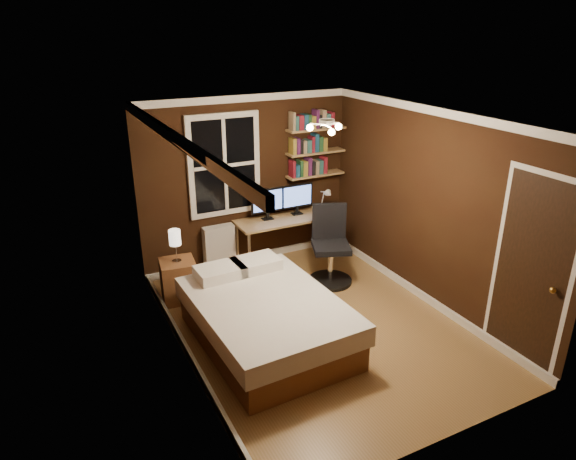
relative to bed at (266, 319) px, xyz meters
name	(u,v)px	position (x,y,z in m)	size (l,w,h in m)	color
floor	(317,325)	(0.69, 0.03, -0.30)	(4.20, 4.20, 0.00)	olive
wall_back	(247,182)	(0.69, 2.13, 0.95)	(3.20, 0.04, 2.50)	black
wall_left	(179,257)	(-0.91, 0.03, 0.95)	(0.04, 4.20, 2.50)	black
wall_right	(430,208)	(2.29, 0.03, 0.95)	(0.04, 4.20, 2.50)	black
ceiling	(322,117)	(0.69, 0.03, 2.20)	(3.20, 4.20, 0.02)	white
window	(224,165)	(0.34, 2.09, 1.25)	(1.06, 0.06, 1.46)	white
door	(530,275)	(2.28, -1.52, 0.73)	(0.03, 0.82, 2.05)	black
door_knob	(553,290)	(2.24, -1.82, 0.70)	(0.06, 0.06, 0.06)	#B58738
ceiling_fixture	(327,129)	(0.69, -0.07, 2.10)	(0.44, 0.44, 0.18)	beige
bookshelf_lower	(315,175)	(1.77, 2.01, 0.95)	(0.92, 0.22, 0.03)	tan
books_row_lower	(315,166)	(1.77, 2.01, 1.08)	(0.54, 0.16, 0.23)	maroon
bookshelf_middle	(316,152)	(1.77, 2.01, 1.30)	(0.92, 0.22, 0.03)	tan
books_row_middle	(316,144)	(1.77, 2.01, 1.43)	(0.54, 0.16, 0.23)	navy
bookshelf_upper	(316,129)	(1.77, 2.01, 1.65)	(0.92, 0.22, 0.03)	tan
books_row_upper	(316,120)	(1.77, 2.01, 1.78)	(0.66, 0.16, 0.23)	#23532D
bed	(266,319)	(0.00, 0.00, 0.00)	(1.54, 2.09, 0.69)	brown
nightstand	(179,280)	(-0.61, 1.41, -0.02)	(0.44, 0.44, 0.55)	brown
bedside_lamp	(176,246)	(-0.61, 1.41, 0.47)	(0.15, 0.15, 0.43)	white
radiator	(219,248)	(0.17, 2.01, 0.05)	(0.46, 0.16, 0.68)	silver
desk	(285,222)	(1.15, 1.83, 0.35)	(1.48, 0.55, 0.70)	tan
monitor_left	(267,204)	(0.91, 1.90, 0.64)	(0.51, 0.12, 0.47)	black
monitor_right	(297,199)	(1.40, 1.90, 0.64)	(0.51, 0.12, 0.47)	black
desk_lamp	(325,201)	(1.76, 1.70, 0.63)	(0.14, 0.32, 0.44)	silver
office_chair	(330,253)	(1.43, 0.96, 0.14)	(0.64, 0.64, 1.10)	black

